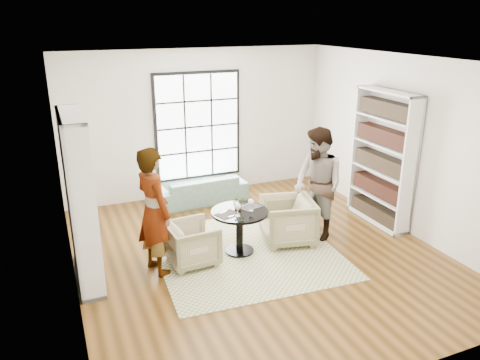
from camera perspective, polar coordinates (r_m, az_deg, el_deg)
name	(u,v)px	position (r m, az deg, el deg)	size (l,w,h in m)	color
ground	(258,253)	(7.57, 2.17, -8.90)	(6.00, 6.00, 0.00)	brown
room_shell	(245,169)	(7.53, 0.56, 1.37)	(6.00, 6.01, 6.00)	silver
rug	(246,252)	(7.60, 0.73, -8.73)	(2.79, 2.79, 0.01)	beige
pedestal_table	(240,222)	(7.37, -0.06, -5.19)	(0.89, 0.89, 0.71)	black
sofa	(200,189)	(9.50, -4.84, -1.13)	(1.85, 0.72, 0.54)	gray
armchair_left	(192,243)	(7.18, -5.84, -7.70)	(0.71, 0.73, 0.66)	tan
armchair_right	(288,221)	(7.81, 5.83, -4.96)	(0.81, 0.83, 0.76)	tan
person_left	(154,211)	(6.80, -10.45, -3.78)	(0.69, 0.45, 1.90)	gray
person_right	(318,184)	(7.87, 9.50, -0.51)	(0.92, 0.72, 1.89)	gray
placemat_left	(228,214)	(7.17, -1.53, -4.21)	(0.34, 0.26, 0.01)	black
placemat_right	(250,207)	(7.45, 1.22, -3.27)	(0.34, 0.26, 0.01)	black
cutlery_left	(228,214)	(7.17, -1.53, -4.16)	(0.14, 0.22, 0.01)	silver
cutlery_right	(250,206)	(7.44, 1.22, -3.22)	(0.14, 0.22, 0.01)	silver
wine_glass_left	(238,207)	(7.05, -0.29, -3.27)	(0.10, 0.10, 0.22)	silver
wine_glass_right	(251,202)	(7.25, 1.35, -2.74)	(0.09, 0.09, 0.20)	silver
flower_centerpiece	(238,203)	(7.31, -0.25, -2.81)	(0.20, 0.17, 0.22)	gray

